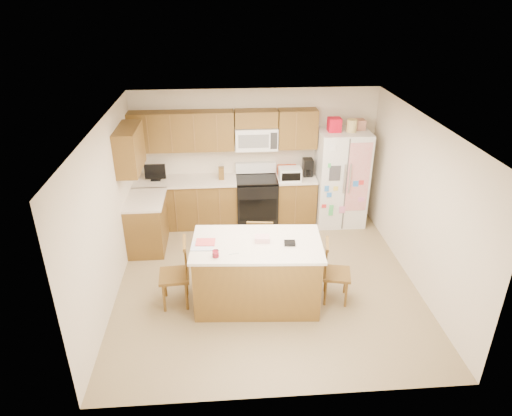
{
  "coord_description": "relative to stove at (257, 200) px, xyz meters",
  "views": [
    {
      "loc": [
        -0.6,
        -5.86,
        4.15
      ],
      "look_at": [
        -0.13,
        0.35,
        1.08
      ],
      "focal_mm": 32.0,
      "sensor_mm": 36.0,
      "label": 1
    }
  ],
  "objects": [
    {
      "name": "room_shell",
      "position": [
        0.0,
        -1.94,
        0.97
      ],
      "size": [
        4.6,
        4.6,
        2.52
      ],
      "color": "beige",
      "rests_on": "ground"
    },
    {
      "name": "windsor_chair_left",
      "position": [
        -1.32,
        -2.4,
        0.0
      ],
      "size": [
        0.44,
        0.46,
        1.01
      ],
      "color": "brown",
      "rests_on": "ground"
    },
    {
      "name": "island",
      "position": [
        -0.19,
        -2.44,
        0.02
      ],
      "size": [
        1.84,
        1.15,
        1.07
      ],
      "color": "brown",
      "rests_on": "ground"
    },
    {
      "name": "refrigerator",
      "position": [
        1.57,
        -0.06,
        0.45
      ],
      "size": [
        0.9,
        0.79,
        2.04
      ],
      "color": "white",
      "rests_on": "ground"
    },
    {
      "name": "cabinetry",
      "position": [
        -0.98,
        -0.15,
        0.44
      ],
      "size": [
        3.36,
        1.56,
        2.15
      ],
      "color": "brown",
      "rests_on": "ground"
    },
    {
      "name": "windsor_chair_right",
      "position": [
        0.93,
        -2.48,
        -0.03
      ],
      "size": [
        0.46,
        0.47,
        0.94
      ],
      "color": "brown",
      "rests_on": "ground"
    },
    {
      "name": "ground",
      "position": [
        0.0,
        -1.94,
        -0.47
      ],
      "size": [
        4.5,
        4.5,
        0.0
      ],
      "primitive_type": "plane",
      "color": "olive",
      "rests_on": "ground"
    },
    {
      "name": "windsor_chair_back",
      "position": [
        -0.08,
        -1.69,
        -0.02
      ],
      "size": [
        0.46,
        0.44,
        0.97
      ],
      "color": "brown",
      "rests_on": "ground"
    },
    {
      "name": "stove",
      "position": [
        0.0,
        0.0,
        0.0
      ],
      "size": [
        0.76,
        0.65,
        1.13
      ],
      "color": "black",
      "rests_on": "ground"
    }
  ]
}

